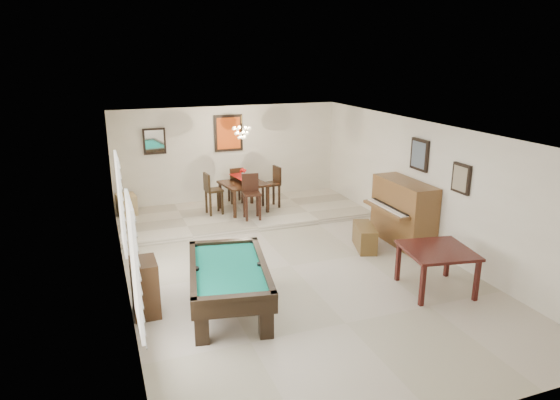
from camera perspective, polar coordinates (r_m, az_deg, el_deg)
ground_plane at (r=9.63m, az=1.26°, el=-7.59°), size 6.00×9.00×0.02m
wall_back at (r=13.34m, az=-5.88°, el=5.09°), size 6.00×0.04×2.60m
wall_front at (r=5.57m, az=19.15°, el=-12.61°), size 6.00×0.04×2.60m
wall_left at (r=8.58m, az=-17.67°, el=-2.10°), size 0.04×9.00×2.60m
wall_right at (r=10.62m, az=16.53°, el=1.52°), size 0.04×9.00×2.60m
ceiling at (r=8.89m, az=1.36°, el=7.95°), size 6.00×9.00×0.04m
dining_step at (r=12.48m, az=-4.25°, el=-1.55°), size 6.00×2.50×0.12m
window_left_front at (r=6.48m, az=-16.30°, el=-7.10°), size 0.06×1.00×1.70m
window_left_rear at (r=9.12m, az=-17.76°, el=-0.35°), size 0.06×1.00×1.70m
pool_table at (r=7.98m, az=-5.84°, el=-10.06°), size 1.55×2.36×0.73m
square_table at (r=8.96m, az=17.38°, el=-7.60°), size 1.26×1.26×0.75m
upright_piano at (r=10.77m, az=13.21°, el=-1.46°), size 0.91×1.63×1.36m
piano_bench at (r=10.51m, az=9.65°, el=-4.20°), size 0.60×0.95×0.50m
apothecary_chest at (r=8.09m, az=-15.18°, el=-9.61°), size 0.39×0.59×0.88m
dining_table at (r=12.43m, az=-4.20°, el=0.67°), size 1.16×1.16×0.84m
flower_vase at (r=12.29m, az=-4.25°, el=3.10°), size 0.17×0.17×0.25m
dining_chair_south at (r=11.74m, az=-3.24°, el=0.32°), size 0.44×0.44×1.07m
dining_chair_north at (r=13.11m, az=-5.13°, el=1.76°), size 0.36×0.36×0.96m
dining_chair_west at (r=12.21m, az=-7.56°, el=0.75°), size 0.42×0.42×1.03m
dining_chair_east at (r=12.64m, az=-1.05°, el=1.48°), size 0.44×0.44×1.05m
corner_bench at (r=12.74m, az=-17.12°, el=-0.48°), size 0.49×0.58×0.48m
chandelier at (r=11.95m, az=-4.40°, el=8.18°), size 0.44×0.44×0.60m
back_painting at (r=13.19m, az=-5.92°, el=7.61°), size 0.75×0.06×0.95m
back_mirror at (r=12.87m, az=-14.16°, el=6.53°), size 0.55×0.06×0.65m
right_picture_upper at (r=10.70m, az=15.67°, el=5.00°), size 0.06×0.55×0.65m
right_picture_lower at (r=9.75m, az=20.01°, el=2.32°), size 0.06×0.45×0.55m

